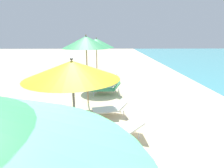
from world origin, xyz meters
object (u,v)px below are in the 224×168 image
object	(u,v)px
beach_ball	(61,117)
lounger_second_shoreside	(118,127)
umbrella_farthest	(96,43)
lounger_farthest_shoreside	(106,78)
lounger_third_shoreside	(107,89)
lounger_third_inland	(110,108)
umbrella_third	(86,42)
umbrella_second	(72,70)
lounger_farthest_inland	(106,86)

from	to	relation	value
beach_ball	lounger_second_shoreside	bearing A→B (deg)	-27.29
umbrella_farthest	lounger_farthest_shoreside	distance (m)	2.44
lounger_third_shoreside	beach_ball	distance (m)	3.29
lounger_third_shoreside	lounger_third_inland	world-z (taller)	lounger_third_shoreside
lounger_farthest_shoreside	lounger_third_shoreside	bearing A→B (deg)	90.89
umbrella_third	beach_ball	size ratio (longest dim) A/B	9.96
umbrella_third	umbrella_farthest	xyz separation A→B (m)	(0.26, 2.82, -0.15)
umbrella_second	lounger_third_shoreside	size ratio (longest dim) A/B	1.72
lounger_third_shoreside	umbrella_second	bearing A→B (deg)	82.40
umbrella_farthest	beach_ball	distance (m)	5.21
lounger_third_shoreside	lounger_farthest_inland	world-z (taller)	lounger_third_shoreside
umbrella_second	umbrella_farthest	xyz separation A→B (m)	(0.15, 6.70, 0.26)
lounger_third_inland	lounger_farthest_shoreside	size ratio (longest dim) A/B	0.94
umbrella_third	umbrella_farthest	size ratio (longest dim) A/B	1.05
umbrella_third	lounger_farthest_shoreside	size ratio (longest dim) A/B	2.07
lounger_third_inland	lounger_farthest_inland	size ratio (longest dim) A/B	1.02
lounger_third_shoreside	lounger_farthest_inland	size ratio (longest dim) A/B	1.10
umbrella_second	lounger_third_inland	size ratio (longest dim) A/B	1.85
lounger_farthest_shoreside	lounger_second_shoreside	bearing A→B (deg)	93.16
umbrella_farthest	beach_ball	bearing A→B (deg)	-102.51
lounger_third_inland	beach_ball	world-z (taller)	lounger_third_inland
lounger_farthest_inland	lounger_third_shoreside	bearing A→B (deg)	90.03
lounger_second_shoreside	lounger_farthest_inland	bearing A→B (deg)	-89.89
beach_ball	umbrella_second	bearing A→B (deg)	-68.12
lounger_third_inland	lounger_farthest_inland	distance (m)	3.03
lounger_third_shoreside	umbrella_farthest	distance (m)	2.77
lounger_farthest_shoreside	lounger_farthest_inland	bearing A→B (deg)	89.79
lounger_farthest_inland	lounger_third_inland	bearing A→B (deg)	88.20
umbrella_second	lounger_farthest_inland	distance (m)	5.96
umbrella_second	umbrella_farthest	size ratio (longest dim) A/B	0.88
lounger_third_inland	lounger_second_shoreside	bearing A→B (deg)	85.49
lounger_farthest_inland	beach_ball	size ratio (longest dim) A/B	4.41
beach_ball	umbrella_farthest	bearing A→B (deg)	77.49
lounger_third_inland	lounger_farthest_inland	bearing A→B (deg)	-100.36
lounger_third_inland	lounger_farthest_shoreside	xyz separation A→B (m)	(-0.14, 5.08, 0.00)
umbrella_second	lounger_third_shoreside	xyz separation A→B (m)	(0.73, 5.01, -1.86)
lounger_second_shoreside	beach_ball	size ratio (longest dim) A/B	5.21
lounger_third_inland	umbrella_farthest	bearing A→B (deg)	-93.82
umbrella_second	lounger_farthest_shoreside	world-z (taller)	umbrella_second
umbrella_second	lounger_second_shoreside	size ratio (longest dim) A/B	1.61
lounger_second_shoreside	lounger_farthest_shoreside	xyz separation A→B (m)	(-0.36, 6.51, 0.01)
umbrella_third	lounger_third_inland	world-z (taller)	umbrella_third
umbrella_farthest	lounger_farthest_inland	distance (m)	2.46
lounger_second_shoreside	umbrella_third	size ratio (longest dim) A/B	0.52
lounger_third_shoreside	lounger_farthest_shoreside	size ratio (longest dim) A/B	1.01
lounger_second_shoreside	beach_ball	distance (m)	2.15
lounger_farthest_inland	umbrella_third	bearing A→B (deg)	60.89
lounger_second_shoreside	umbrella_third	world-z (taller)	umbrella_third
umbrella_third	umbrella_farthest	distance (m)	2.83
lounger_second_shoreside	beach_ball	bearing A→B (deg)	-31.88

